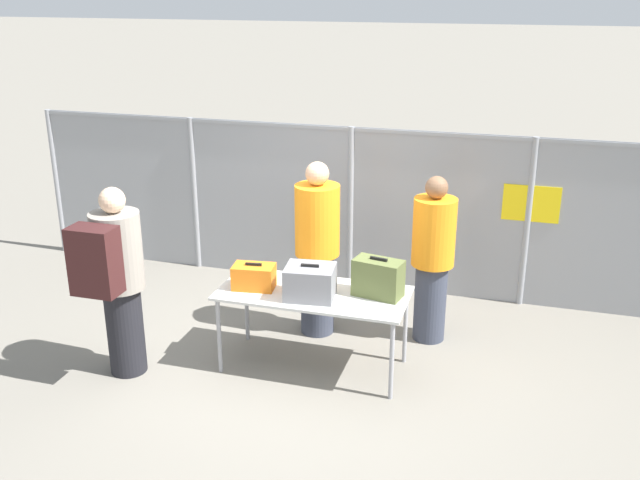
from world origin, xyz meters
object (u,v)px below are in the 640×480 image
Objects in this scene: inspection_table at (313,298)px; security_worker_near at (317,247)px; suitcase_grey at (310,282)px; utility_trailer at (532,225)px; traveler_hooded at (116,277)px; suitcase_olive at (378,278)px; suitcase_orange at (254,277)px; security_worker_far at (433,258)px.

inspection_table is 0.77m from security_worker_near.
inspection_table is 0.24m from suitcase_grey.
inspection_table reaches higher than utility_trailer.
traveler_hooded reaches higher than suitcase_grey.
traveler_hooded is 0.41× the size of utility_trailer.
utility_trailer is at bearing 45.72° from traveler_hooded.
suitcase_olive is 0.11× the size of utility_trailer.
suitcase_grey is at bearing 12.49° from traveler_hooded.
traveler_hooded is at bearing -162.95° from suitcase_grey.
traveler_hooded reaches higher than suitcase_olive.
inspection_table is 0.40× the size of utility_trailer.
suitcase_orange is 0.22× the size of security_worker_near.
security_worker_near is 1.14m from security_worker_far.
suitcase_grey is at bearing -116.77° from utility_trailer.
security_worker_far is (1.50, 0.95, -0.00)m from suitcase_orange.
suitcase_grey is at bearing -87.47° from inspection_table.
traveler_hooded reaches higher than utility_trailer.
traveler_hooded is at bearing 41.26° from security_worker_far.
security_worker_far is at bearing -162.42° from security_worker_near.
suitcase_orange is at bearing 43.42° from security_worker_far.
security_worker_near is (1.46, 1.33, -0.04)m from traveler_hooded.
inspection_table is 3.66× the size of suitcase_grey.
suitcase_orange reaches higher than utility_trailer.
security_worker_near is (-0.18, 0.83, 0.02)m from suitcase_grey.
suitcase_olive is 2.32m from traveler_hooded.
security_worker_near reaches higher than suitcase_olive.
traveler_hooded is 1.04× the size of security_worker_far.
security_worker_near is 3.61m from utility_trailer.
security_worker_far reaches higher than inspection_table.
security_worker_near is 1.06× the size of security_worker_far.
traveler_hooded is at bearing -159.26° from inspection_table.
security_worker_near is (-0.18, 0.71, 0.22)m from inspection_table.
inspection_table is 1.01× the size of security_worker_far.
suitcase_olive is at bearing 19.55° from suitcase_grey.
utility_trailer is at bearing 63.23° from suitcase_grey.
suitcase_grey is 0.26× the size of security_worker_near.
utility_trailer is at bearing 56.52° from suitcase_orange.
inspection_table is 0.58m from suitcase_orange.
security_worker_near is (0.37, 0.78, 0.05)m from suitcase_orange.
security_worker_near is at bearing 102.33° from suitcase_grey.
suitcase_olive is (0.58, 0.09, 0.23)m from inspection_table.
suitcase_grey is 0.85m from security_worker_near.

